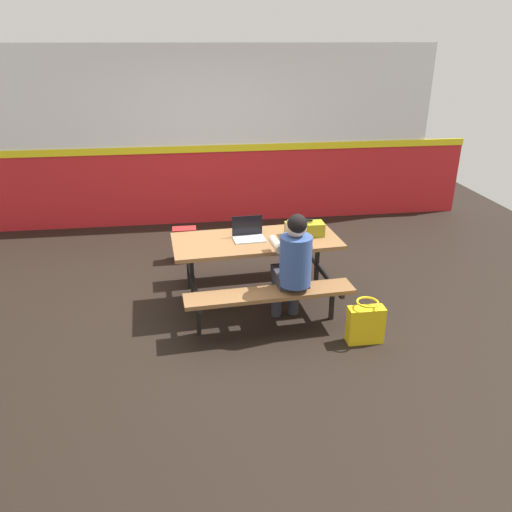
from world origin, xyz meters
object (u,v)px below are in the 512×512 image
at_px(laptop_silver, 248,234).
at_px(tote_bag_bright, 365,324).
at_px(toolbox_grey, 305,229).
at_px(picnic_table_main, 256,254).
at_px(student_nearer, 293,262).
at_px(backpack_dark, 185,244).

xyz_separation_m(laptop_silver, tote_bag_bright, (0.98, -0.94, -0.59)).
bearing_deg(toolbox_grey, laptop_silver, -179.58).
relative_size(picnic_table_main, tote_bag_bright, 4.10).
xyz_separation_m(laptop_silver, toolbox_grey, (0.59, 0.00, 0.02)).
bearing_deg(student_nearer, tote_bag_bright, -30.33).
xyz_separation_m(backpack_dark, tote_bag_bright, (1.65, -2.17, -0.02)).
bearing_deg(backpack_dark, tote_bag_bright, -52.75).
relative_size(student_nearer, backpack_dark, 2.74).
height_order(toolbox_grey, backpack_dark, toolbox_grey).
xyz_separation_m(toolbox_grey, tote_bag_bright, (0.39, -0.94, -0.62)).
distance_m(picnic_table_main, laptop_silver, 0.23).
bearing_deg(tote_bag_bright, picnic_table_main, 135.07).
height_order(student_nearer, tote_bag_bright, student_nearer).
bearing_deg(toolbox_grey, tote_bag_bright, -67.59).
height_order(backpack_dark, tote_bag_bright, backpack_dark).
distance_m(backpack_dark, tote_bag_bright, 2.73).
height_order(student_nearer, backpack_dark, student_nearer).
bearing_deg(tote_bag_bright, toolbox_grey, 112.41).
distance_m(toolbox_grey, tote_bag_bright, 1.19).
distance_m(laptop_silver, tote_bag_bright, 1.48).
xyz_separation_m(student_nearer, toolbox_grey, (0.24, 0.58, 0.10)).
distance_m(picnic_table_main, toolbox_grey, 0.57).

